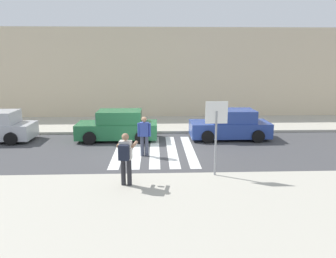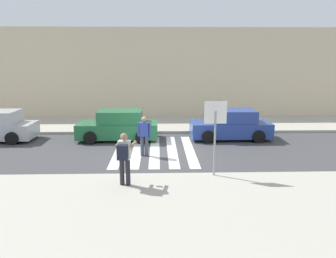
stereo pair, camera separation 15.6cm
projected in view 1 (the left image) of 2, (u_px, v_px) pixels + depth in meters
ground_plane at (155, 152)px, 14.86m from camera, size 120.00×120.00×0.00m
sidewalk_near at (155, 214)px, 8.80m from camera, size 60.00×6.00×0.14m
sidewalk_far at (155, 124)px, 20.70m from camera, size 60.00×4.80×0.14m
building_facade_far at (154, 73)px, 24.35m from camera, size 56.00×4.00×6.19m
crosswalk_stripe_0 at (120, 151)px, 15.00m from camera, size 0.44×5.20×0.01m
crosswalk_stripe_1 at (137, 151)px, 15.03m from camera, size 0.44×5.20×0.01m
crosswalk_stripe_2 at (155, 150)px, 15.06m from camera, size 0.44×5.20×0.01m
crosswalk_stripe_3 at (172, 150)px, 15.09m from camera, size 0.44×5.20×0.01m
crosswalk_stripe_4 at (189, 150)px, 15.12m from camera, size 0.44×5.20×0.01m
stop_sign at (216, 122)px, 11.16m from camera, size 0.76×0.08×2.61m
photographer_with_backpack at (126, 155)px, 10.40m from camera, size 0.67×0.90×1.72m
pedestrian_crossing at (144, 134)px, 14.06m from camera, size 0.58×0.27×1.72m
parked_car_green at (118, 126)px, 16.88m from camera, size 4.10×1.92×1.55m
parked_car_blue at (230, 125)px, 17.11m from camera, size 4.10×1.92×1.55m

